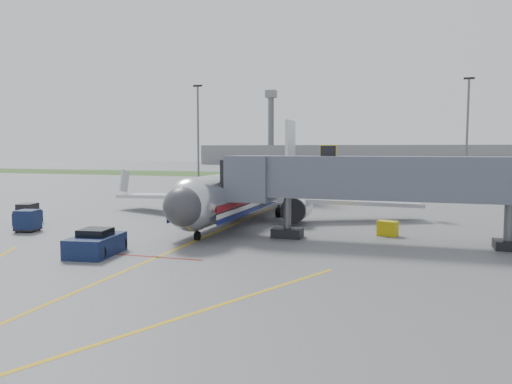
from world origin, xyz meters
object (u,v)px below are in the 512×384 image
(pushback_tug, at_px, (96,244))
(baggage_tug, at_px, (28,215))
(airliner, at_px, (253,190))
(belt_loader, at_px, (231,209))
(ramp_worker, at_px, (186,203))

(pushback_tug, xyz_separation_m, baggage_tug, (-13.21, 8.95, 0.13))
(pushback_tug, bearing_deg, airliner, 78.56)
(airliner, bearing_deg, belt_loader, 162.38)
(pushback_tug, bearing_deg, ramp_worker, 100.21)
(pushback_tug, height_order, ramp_worker, ramp_worker)
(airliner, relative_size, belt_loader, 7.80)
(airliner, height_order, belt_loader, airliner)
(airliner, relative_size, pushback_tug, 8.40)
(airliner, height_order, ramp_worker, airliner)
(airliner, relative_size, baggage_tug, 12.31)
(pushback_tug, bearing_deg, belt_loader, 85.84)
(pushback_tug, distance_m, belt_loader, 20.63)
(airliner, height_order, pushback_tug, airliner)
(baggage_tug, relative_size, belt_loader, 0.63)
(baggage_tug, distance_m, belt_loader, 18.75)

